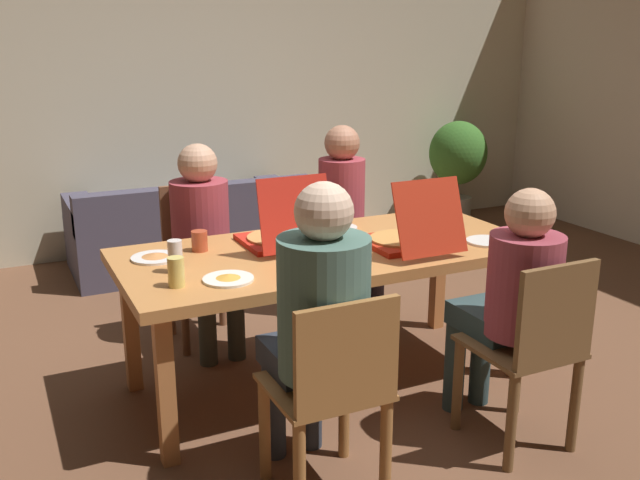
{
  "coord_description": "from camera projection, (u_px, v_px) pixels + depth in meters",
  "views": [
    {
      "loc": [
        -1.5,
        -3.02,
        1.75
      ],
      "look_at": [
        0.0,
        0.1,
        0.75
      ],
      "focal_mm": 39.5,
      "sensor_mm": 36.0,
      "label": 1
    }
  ],
  "objects": [
    {
      "name": "pizza_box_0",
      "position": [
        281.0,
        235.0,
        3.55
      ],
      "size": [
        0.36,
        0.44,
        0.38
      ],
      "color": "red",
      "rests_on": "dining_table"
    },
    {
      "name": "drinking_glass_2",
      "position": [
        175.0,
        256.0,
        3.13
      ],
      "size": [
        0.07,
        0.07,
        0.15
      ],
      "primitive_type": "cylinder",
      "color": "silver",
      "rests_on": "dining_table"
    },
    {
      "name": "person_1",
      "position": [
        204.0,
        230.0,
        4.01
      ],
      "size": [
        0.33,
        0.55,
        1.18
      ],
      "color": "#3C4036",
      "rests_on": "ground"
    },
    {
      "name": "ground_plane",
      "position": [
        328.0,
        381.0,
        3.73
      ],
      "size": [
        20.0,
        20.0,
        0.0
      ],
      "primitive_type": "plane",
      "color": "brown"
    },
    {
      "name": "plate_1",
      "position": [
        228.0,
        278.0,
        3.04
      ],
      "size": [
        0.22,
        0.22,
        0.03
      ],
      "color": "white",
      "rests_on": "dining_table"
    },
    {
      "name": "person_0",
      "position": [
        512.0,
        293.0,
        3.07
      ],
      "size": [
        0.32,
        0.55,
        1.16
      ],
      "color": "#2E4344",
      "rests_on": "ground"
    },
    {
      "name": "pizza_box_1",
      "position": [
        406.0,
        237.0,
        3.51
      ],
      "size": [
        0.36,
        0.49,
        0.37
      ],
      "color": "#B52814",
      "rests_on": "dining_table"
    },
    {
      "name": "person_3",
      "position": [
        346.0,
        209.0,
        4.4
      ],
      "size": [
        0.29,
        0.53,
        1.23
      ],
      "color": "#393549",
      "rests_on": "ground"
    },
    {
      "name": "potted_plant",
      "position": [
        458.0,
        160.0,
        6.73
      ],
      "size": [
        0.55,
        0.55,
        0.99
      ],
      "color": "gray",
      "rests_on": "ground"
    },
    {
      "name": "chair_1",
      "position": [
        199.0,
        260.0,
        4.19
      ],
      "size": [
        0.39,
        0.4,
        0.92
      ],
      "color": "brown",
      "rests_on": "ground"
    },
    {
      "name": "chair_0",
      "position": [
        532.0,
        349.0,
        2.99
      ],
      "size": [
        0.41,
        0.43,
        0.89
      ],
      "color": "brown",
      "rests_on": "ground"
    },
    {
      "name": "chair_2",
      "position": [
        332.0,
        393.0,
        2.65
      ],
      "size": [
        0.43,
        0.41,
        0.87
      ],
      "color": "#996533",
      "rests_on": "ground"
    },
    {
      "name": "back_wall",
      "position": [
        176.0,
        80.0,
        5.82
      ],
      "size": [
        7.32,
        0.12,
        2.83
      ],
      "primitive_type": "cube",
      "color": "beige",
      "rests_on": "ground"
    },
    {
      "name": "drinking_glass_1",
      "position": [
        417.0,
        207.0,
        4.06
      ],
      "size": [
        0.06,
        0.06,
        0.14
      ],
      "primitive_type": "cylinder",
      "color": "#B34C2C",
      "rests_on": "dining_table"
    },
    {
      "name": "plate_3",
      "position": [
        339.0,
        228.0,
        3.86
      ],
      "size": [
        0.2,
        0.2,
        0.01
      ],
      "color": "white",
      "rests_on": "dining_table"
    },
    {
      "name": "plate_0",
      "position": [
        487.0,
        241.0,
        3.61
      ],
      "size": [
        0.21,
        0.21,
        0.01
      ],
      "color": "white",
      "rests_on": "dining_table"
    },
    {
      "name": "couch",
      "position": [
        191.0,
        233.0,
        5.57
      ],
      "size": [
        1.81,
        0.84,
        0.7
      ],
      "color": "#474355",
      "rests_on": "ground"
    },
    {
      "name": "plate_2",
      "position": [
        155.0,
        257.0,
        3.34
      ],
      "size": [
        0.23,
        0.23,
        0.03
      ],
      "color": "white",
      "rests_on": "dining_table"
    },
    {
      "name": "chair_3",
      "position": [
        336.0,
        240.0,
        4.59
      ],
      "size": [
        0.42,
        0.39,
        0.86
      ],
      "color": "olive",
      "rests_on": "ground"
    },
    {
      "name": "person_2",
      "position": [
        318.0,
        314.0,
        2.68
      ],
      "size": [
        0.35,
        0.53,
        1.26
      ],
      "color": "#2C323D",
      "rests_on": "ground"
    },
    {
      "name": "drinking_glass_3",
      "position": [
        176.0,
        272.0,
        2.96
      ],
      "size": [
        0.07,
        0.07,
        0.13
      ],
      "primitive_type": "cylinder",
      "color": "#DEC562",
      "rests_on": "dining_table"
    },
    {
      "name": "drinking_glass_0",
      "position": [
        200.0,
        241.0,
        3.46
      ],
      "size": [
        0.08,
        0.08,
        0.1
      ],
      "primitive_type": "cylinder",
      "color": "#B94A2B",
      "rests_on": "dining_table"
    },
    {
      "name": "dining_table",
      "position": [
        329.0,
        261.0,
        3.54
      ],
      "size": [
        2.08,
        0.94,
        0.74
      ],
      "color": "#C07A3F",
      "rests_on": "ground"
    }
  ]
}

